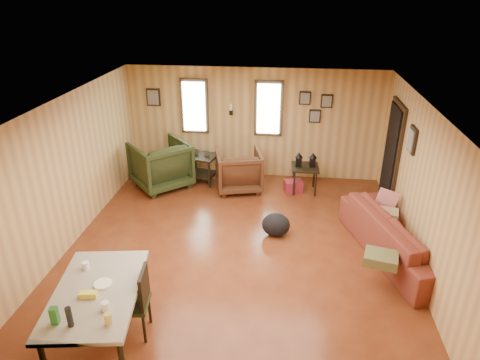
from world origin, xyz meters
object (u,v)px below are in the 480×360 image
object	(u,v)px
end_table	(202,164)
side_table	(305,165)
sofa	(402,229)
dining_table	(96,296)
recliner_green	(160,163)
recliner_brown	(239,169)

from	to	relation	value
end_table	side_table	world-z (taller)	side_table
sofa	dining_table	distance (m)	4.59
end_table	dining_table	world-z (taller)	dining_table
end_table	recliner_green	bearing A→B (deg)	-159.82
recliner_green	end_table	world-z (taller)	recliner_green
end_table	dining_table	xyz separation A→B (m)	(-0.27, -4.69, 0.30)
recliner_green	sofa	bearing A→B (deg)	113.42
sofa	dining_table	bearing A→B (deg)	102.26
side_table	dining_table	xyz separation A→B (m)	(-2.46, -4.50, 0.14)
recliner_brown	end_table	bearing A→B (deg)	-30.73
side_table	dining_table	world-z (taller)	dining_table
recliner_brown	sofa	bearing A→B (deg)	129.47
side_table	dining_table	size ratio (longest dim) A/B	0.51
sofa	recliner_green	distance (m)	4.91
recliner_green	end_table	distance (m)	0.89
end_table	recliner_brown	bearing A→B (deg)	-16.51
recliner_brown	side_table	bearing A→B (deg)	168.18
sofa	dining_table	size ratio (longest dim) A/B	1.44
recliner_green	recliner_brown	bearing A→B (deg)	139.76
recliner_brown	dining_table	distance (m)	4.58
recliner_brown	recliner_green	bearing A→B (deg)	-12.17
dining_table	sofa	bearing A→B (deg)	22.24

